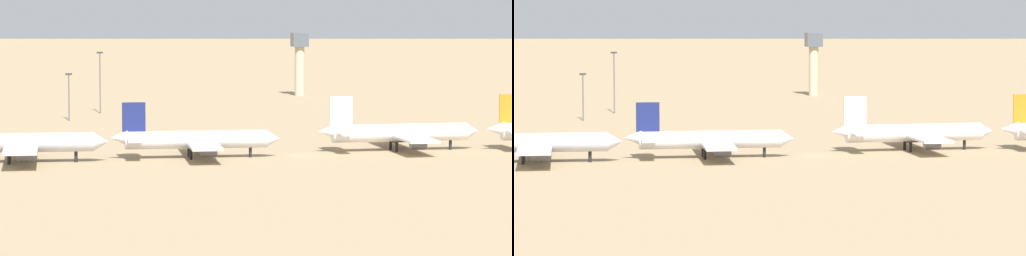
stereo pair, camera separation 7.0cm
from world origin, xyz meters
The scene contains 7 objects.
ground centered at (0.00, 0.00, 0.00)m, with size 4000.00×4000.00×0.00m, color #9E8460.
parked_jet_yellow_2 centered at (-62.21, -1.65, 4.25)m, with size 39.28×33.06×12.97m.
parked_jet_navy_3 centered at (-23.68, -0.46, 4.01)m, with size 37.07×31.20×12.24m.
parked_jet_white_4 centered at (23.49, 4.47, 4.09)m, with size 37.63×31.45×12.47m.
control_tower centered at (38.45, 168.75, 12.71)m, with size 5.20×5.20×21.07m.
light_pole_west centered at (-33.31, 114.03, 10.17)m, with size 1.80×0.50×17.87m.
light_pole_east centered at (-43.87, 92.56, 7.71)m, with size 1.80×0.50×13.08m.
Camera 2 is at (-73.52, -317.65, 37.95)m, focal length 105.03 mm.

